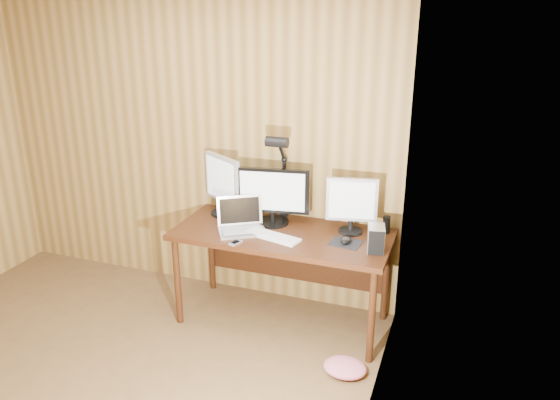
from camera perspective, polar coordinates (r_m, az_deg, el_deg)
The scene contains 13 objects.
desk at distance 4.14m, azimuth 0.57°, elevation -4.55°, with size 1.60×0.70×0.75m.
monitor_center at distance 4.11m, azimuth -0.77°, elevation 0.49°, with size 0.56×0.24×0.44m.
monitor_left at distance 4.30m, azimuth -6.03°, elevation 1.74°, with size 0.38×0.26×0.48m.
monitor_right at distance 3.97m, azimuth 7.50°, elevation -0.41°, with size 0.37×0.17×0.42m.
laptop at distance 4.06m, azimuth -4.09°, elevation -2.32°, with size 0.42×0.40×0.24m.
keyboard at distance 3.94m, azimuth -0.85°, elevation -3.78°, with size 0.45×0.24×0.02m.
mousepad at distance 3.88m, azimuth 6.88°, elevation -4.48°, with size 0.22×0.18×0.00m, color black.
mouse at distance 3.87m, azimuth 6.90°, elevation -4.19°, with size 0.07×0.12×0.04m, color black.
hard_drive at distance 3.76m, azimuth 9.99°, elevation -4.01°, with size 0.14×0.18×0.18m.
phone at distance 3.85m, azimuth -4.68°, elevation -4.47°, with size 0.08×0.11×0.01m.
speaker at distance 4.07m, azimuth 11.06°, elevation -2.55°, with size 0.05×0.05×0.13m, color black.
desk_lamp at distance 4.10m, azimuth 0.04°, elevation 3.70°, with size 0.17×0.24×0.72m.
fabric_pile at distance 3.84m, azimuth 6.79°, elevation -17.00°, with size 0.29×0.24×0.09m, color #C86073, non-canonical shape.
Camera 1 is at (2.15, -1.86, 2.35)m, focal length 35.00 mm.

